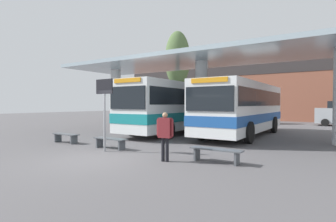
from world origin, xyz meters
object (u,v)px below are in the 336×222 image
object	(u,v)px
transit_bus_left_bay	(177,105)
poplar_tree_behind_left	(178,60)
transit_bus_center_bay	(243,107)
waiting_bench_far_platform	(66,136)
pedestrian_waiting	(165,132)
waiting_bench_near_pillar	(110,141)
info_sign_platform	(104,100)
waiting_bench_mid_platform	(216,152)

from	to	relation	value
transit_bus_left_bay	poplar_tree_behind_left	size ratio (longest dim) A/B	1.09
transit_bus_left_bay	transit_bus_center_bay	size ratio (longest dim) A/B	1.01
waiting_bench_far_platform	pedestrian_waiting	bearing A→B (deg)	-7.06
transit_bus_left_bay	transit_bus_center_bay	world-z (taller)	transit_bus_left_bay
waiting_bench_near_pillar	info_sign_platform	world-z (taller)	info_sign_platform
transit_bus_center_bay	pedestrian_waiting	world-z (taller)	transit_bus_center_bay
transit_bus_center_bay	waiting_bench_far_platform	world-z (taller)	transit_bus_center_bay
transit_bus_center_bay	info_sign_platform	world-z (taller)	transit_bus_center_bay
transit_bus_center_bay	info_sign_platform	xyz separation A→B (m)	(-3.09, -8.50, 0.33)
pedestrian_waiting	waiting_bench_mid_platform	bearing A→B (deg)	18.97
transit_bus_left_bay	pedestrian_waiting	xyz separation A→B (m)	(4.36, -8.04, -0.84)
info_sign_platform	waiting_bench_far_platform	bearing A→B (deg)	170.15
waiting_bench_far_platform	poplar_tree_behind_left	distance (m)	16.57
waiting_bench_near_pillar	transit_bus_left_bay	bearing A→B (deg)	97.46
transit_bus_left_bay	waiting_bench_far_platform	xyz separation A→B (m)	(-2.16, -7.23, -1.51)
transit_bus_center_bay	poplar_tree_behind_left	distance (m)	12.53
poplar_tree_behind_left	pedestrian_waiting	bearing A→B (deg)	-60.30
transit_bus_left_bay	transit_bus_center_bay	xyz separation A→B (m)	(4.32, 0.69, -0.07)
waiting_bench_mid_platform	waiting_bench_far_platform	distance (m)	8.02
transit_bus_left_bay	waiting_bench_near_pillar	world-z (taller)	transit_bus_left_bay
waiting_bench_mid_platform	transit_bus_center_bay	bearing A→B (deg)	101.04
waiting_bench_far_platform	info_sign_platform	size ratio (longest dim) A/B	0.54
waiting_bench_near_pillar	info_sign_platform	size ratio (longest dim) A/B	0.57
transit_bus_center_bay	waiting_bench_far_platform	size ratio (longest dim) A/B	6.40
transit_bus_center_bay	poplar_tree_behind_left	size ratio (longest dim) A/B	1.08
pedestrian_waiting	poplar_tree_behind_left	distance (m)	19.18
waiting_bench_mid_platform	waiting_bench_far_platform	size ratio (longest dim) A/B	1.11
waiting_bench_mid_platform	waiting_bench_far_platform	bearing A→B (deg)	180.00
transit_bus_left_bay	waiting_bench_mid_platform	bearing A→B (deg)	128.60
transit_bus_left_bay	poplar_tree_behind_left	xyz separation A→B (m)	(-4.75, 7.92, 4.67)
waiting_bench_far_platform	info_sign_platform	xyz separation A→B (m)	(3.38, -0.59, 1.77)
transit_bus_left_bay	waiting_bench_far_platform	bearing A→B (deg)	72.96
waiting_bench_near_pillar	pedestrian_waiting	size ratio (longest dim) A/B	1.01
waiting_bench_mid_platform	poplar_tree_behind_left	xyz separation A→B (m)	(-10.61, 15.15, 6.17)
waiting_bench_near_pillar	waiting_bench_far_platform	xyz separation A→B (m)	(-3.10, 0.00, -0.00)
waiting_bench_near_pillar	waiting_bench_far_platform	distance (m)	3.10
transit_bus_left_bay	poplar_tree_behind_left	distance (m)	10.35
waiting_bench_far_platform	waiting_bench_near_pillar	bearing A→B (deg)	0.00
pedestrian_waiting	poplar_tree_behind_left	size ratio (longest dim) A/B	0.18
info_sign_platform	pedestrian_waiting	distance (m)	3.32
waiting_bench_near_pillar	waiting_bench_far_platform	world-z (taller)	same
transit_bus_center_bay	info_sign_platform	bearing A→B (deg)	70.03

